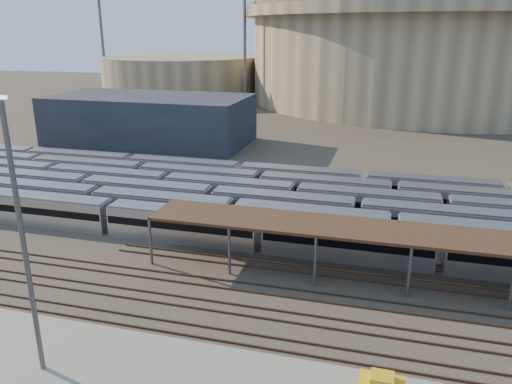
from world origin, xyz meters
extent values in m
plane|color=#383026|center=(0.00, 0.00, 0.00)|extent=(420.00, 420.00, 0.00)
cube|color=gray|center=(-5.00, -15.00, 0.10)|extent=(50.00, 9.00, 0.20)
cube|color=silver|center=(2.08, 8.00, 1.80)|extent=(112.00, 2.90, 3.60)
cube|color=silver|center=(-2.54, 12.20, 1.80)|extent=(112.00, 2.90, 3.60)
cube|color=silver|center=(-6.83, 16.40, 1.80)|extent=(112.00, 2.90, 3.60)
cube|color=silver|center=(3.47, 20.60, 1.80)|extent=(112.00, 2.90, 3.60)
cube|color=silver|center=(-2.63, 24.80, 1.80)|extent=(112.00, 2.90, 3.60)
cube|color=silver|center=(-6.94, 29.00, 1.80)|extent=(112.00, 2.90, 3.60)
cylinder|color=#56565B|center=(-8.00, 1.30, 2.50)|extent=(0.30, 0.30, 5.00)
cylinder|color=#56565B|center=(-8.00, 6.70, 2.50)|extent=(0.30, 0.30, 5.00)
cylinder|color=#56565B|center=(0.57, 1.30, 2.50)|extent=(0.30, 0.30, 5.00)
cylinder|color=#56565B|center=(0.57, 6.70, 2.50)|extent=(0.30, 0.30, 5.00)
cylinder|color=#56565B|center=(9.14, 1.30, 2.50)|extent=(0.30, 0.30, 5.00)
cylinder|color=#56565B|center=(9.14, 6.70, 2.50)|extent=(0.30, 0.30, 5.00)
cylinder|color=#56565B|center=(17.71, 1.30, 2.50)|extent=(0.30, 0.30, 5.00)
cylinder|color=#56565B|center=(17.71, 6.70, 2.50)|extent=(0.30, 0.30, 5.00)
cylinder|color=#56565B|center=(26.29, 6.70, 2.50)|extent=(0.30, 0.30, 5.00)
cube|color=#321D14|center=(22.00, 4.00, 5.15)|extent=(60.00, 6.00, 0.30)
cube|color=#4C3323|center=(0.00, -1.75, 0.09)|extent=(170.00, 0.12, 0.18)
cube|color=#4C3323|center=(0.00, -0.25, 0.09)|extent=(170.00, 0.12, 0.18)
cube|color=#4C3323|center=(0.00, -5.75, 0.09)|extent=(170.00, 0.12, 0.18)
cube|color=#4C3323|center=(0.00, -4.25, 0.09)|extent=(170.00, 0.12, 0.18)
cube|color=#4C3323|center=(0.00, -9.75, 0.09)|extent=(170.00, 0.12, 0.18)
cube|color=#4C3323|center=(0.00, -8.25, 0.09)|extent=(170.00, 0.12, 0.18)
cylinder|color=#9A8C68|center=(25.00, 140.00, 14.00)|extent=(116.00, 116.00, 28.00)
cylinder|color=#9A8C68|center=(25.00, 140.00, 29.50)|extent=(124.00, 124.00, 3.00)
cylinder|color=brown|center=(25.00, 140.00, 31.75)|extent=(120.00, 120.00, 1.50)
cylinder|color=#9A8C68|center=(-60.00, 130.00, 7.00)|extent=(56.00, 56.00, 14.00)
cube|color=#1E232D|center=(-35.00, 55.00, 5.00)|extent=(42.00, 20.00, 10.00)
cylinder|color=#56565B|center=(-30.00, 110.00, 18.00)|extent=(1.00, 1.00, 36.00)
cylinder|color=#56565B|center=(-85.00, 120.00, 18.00)|extent=(1.00, 1.00, 36.00)
cylinder|color=#56565B|center=(-10.00, 160.00, 18.00)|extent=(1.00, 1.00, 36.00)
cylinder|color=#56565B|center=(-7.78, -16.40, 9.84)|extent=(0.36, 0.36, 19.27)
cube|color=#FFF2CC|center=(-7.78, -16.40, 19.57)|extent=(0.81, 0.34, 0.20)
camera|label=1|loc=(15.05, -41.48, 23.51)|focal=35.00mm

